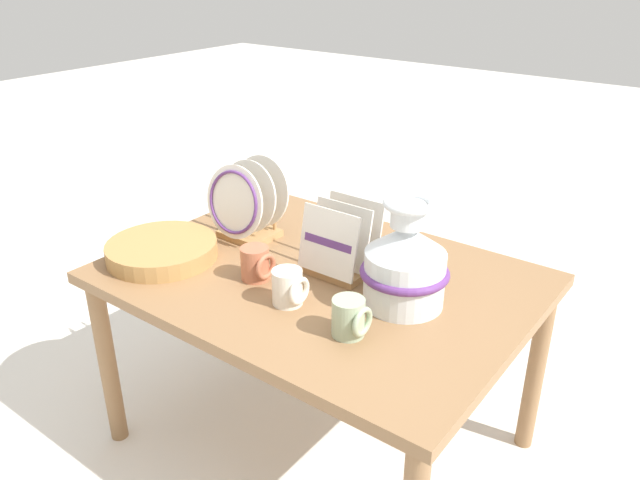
% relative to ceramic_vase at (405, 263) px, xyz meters
% --- Properties ---
extents(ground_plane, '(14.00, 14.00, 0.00)m').
position_rel_ceramic_vase_xyz_m(ground_plane, '(-0.28, -0.00, -0.76)').
color(ground_plane, silver).
extents(display_table, '(1.21, 0.90, 0.64)m').
position_rel_ceramic_vase_xyz_m(display_table, '(-0.28, -0.00, -0.19)').
color(display_table, olive).
rests_on(display_table, ground_plane).
extents(ceramic_vase, '(0.24, 0.24, 0.30)m').
position_rel_ceramic_vase_xyz_m(ceramic_vase, '(0.00, 0.00, 0.00)').
color(ceramic_vase, silver).
rests_on(ceramic_vase, display_table).
extents(dish_rack_round_plates, '(0.24, 0.18, 0.26)m').
position_rel_ceramic_vase_xyz_m(dish_rack_round_plates, '(-0.63, 0.06, -0.01)').
color(dish_rack_round_plates, tan).
rests_on(dish_rack_round_plates, display_table).
extents(dish_rack_square_plates, '(0.19, 0.17, 0.21)m').
position_rel_ceramic_vase_xyz_m(dish_rack_square_plates, '(-0.24, 0.04, -0.05)').
color(dish_rack_square_plates, tan).
rests_on(dish_rack_square_plates, display_table).
extents(wicker_charger_stack, '(0.34, 0.34, 0.05)m').
position_rel_ceramic_vase_xyz_m(wicker_charger_stack, '(-0.73, -0.21, -0.10)').
color(wicker_charger_stack, '#AD7F47').
rests_on(wicker_charger_stack, display_table).
extents(mug_sage_glaze, '(0.09, 0.08, 0.10)m').
position_rel_ceramic_vase_xyz_m(mug_sage_glaze, '(-0.03, -0.21, -0.07)').
color(mug_sage_glaze, '#9EB28E').
rests_on(mug_sage_glaze, display_table).
extents(mug_terracotta_glaze, '(0.09, 0.08, 0.10)m').
position_rel_ceramic_vase_xyz_m(mug_terracotta_glaze, '(-0.41, -0.14, -0.07)').
color(mug_terracotta_glaze, '#B76647').
rests_on(mug_terracotta_glaze, display_table).
extents(mug_cream_glaze, '(0.09, 0.08, 0.10)m').
position_rel_ceramic_vase_xyz_m(mug_cream_glaze, '(-0.24, -0.19, -0.07)').
color(mug_cream_glaze, silver).
rests_on(mug_cream_glaze, display_table).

